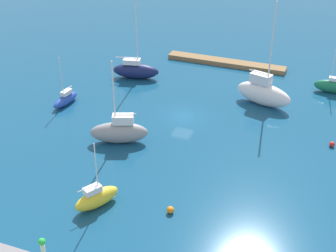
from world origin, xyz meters
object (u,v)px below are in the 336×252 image
sailboat_white_along_channel (263,93)px  sailboat_gray_by_breakwater (119,131)px  sailboat_yellow_mid_basin (97,198)px  mooring_buoy_orange (170,210)px  sailboat_green_east_end (331,86)px  sailboat_blue_inner_mooring (65,99)px  pier_dock (226,62)px  sailboat_navy_outer_mooring (136,70)px  mooring_buoy_red (332,144)px

sailboat_white_along_channel → sailboat_gray_by_breakwater: bearing=-116.5°
sailboat_yellow_mid_basin → sailboat_gray_by_breakwater: sailboat_gray_by_breakwater is taller
sailboat_white_along_channel → mooring_buoy_orange: sailboat_white_along_channel is taller
sailboat_green_east_end → sailboat_blue_inner_mooring: (32.65, 16.21, -0.22)m
sailboat_white_along_channel → sailboat_gray_by_breakwater: size_ratio=1.37×
pier_dock → sailboat_gray_by_breakwater: size_ratio=1.83×
pier_dock → sailboat_white_along_channel: 13.84m
sailboat_green_east_end → sailboat_yellow_mid_basin: 38.27m
sailboat_gray_by_breakwater → mooring_buoy_orange: (-9.85, 9.57, -1.10)m
sailboat_navy_outer_mooring → sailboat_gray_by_breakwater: 17.72m
pier_dock → mooring_buoy_red: (-17.45, 18.73, -0.03)m
sailboat_gray_by_breakwater → mooring_buoy_red: (-23.14, -7.74, -1.14)m
pier_dock → sailboat_green_east_end: size_ratio=2.47×
pier_dock → sailboat_green_east_end: (-16.15, 4.32, 0.65)m
sailboat_navy_outer_mooring → sailboat_blue_inner_mooring: bearing=-128.2°
sailboat_yellow_mid_basin → sailboat_gray_by_breakwater: bearing=45.2°
sailboat_blue_inner_mooring → mooring_buoy_orange: (-20.66, 15.51, -0.42)m
sailboat_navy_outer_mooring → mooring_buoy_red: sailboat_navy_outer_mooring is taller
sailboat_gray_by_breakwater → mooring_buoy_orange: size_ratio=14.48×
sailboat_green_east_end → sailboat_yellow_mid_basin: sailboat_green_east_end is taller
sailboat_blue_inner_mooring → mooring_buoy_orange: sailboat_blue_inner_mooring is taller
sailboat_gray_by_breakwater → mooring_buoy_orange: bearing=114.7°
sailboat_green_east_end → mooring_buoy_red: (-1.29, 14.41, -0.68)m
sailboat_blue_inner_mooring → pier_dock: bearing=148.3°
sailboat_yellow_mid_basin → mooring_buoy_red: size_ratio=11.24×
sailboat_green_east_end → sailboat_blue_inner_mooring: 36.46m
sailboat_white_along_channel → sailboat_navy_outer_mooring: 19.20m
sailboat_gray_by_breakwater → mooring_buoy_red: bearing=177.4°
sailboat_white_along_channel → sailboat_blue_inner_mooring: size_ratio=2.07×
sailboat_white_along_channel → sailboat_yellow_mid_basin: 28.44m
sailboat_white_along_channel → mooring_buoy_orange: bearing=-83.3°
pier_dock → sailboat_yellow_mid_basin: (2.75, 37.59, 0.67)m
sailboat_green_east_end → sailboat_gray_by_breakwater: size_ratio=0.74×
sailboat_navy_outer_mooring → sailboat_yellow_mid_basin: (-8.43, 27.98, -0.27)m
sailboat_gray_by_breakwater → mooring_buoy_orange: 13.78m
mooring_buoy_red → mooring_buoy_orange: bearing=52.5°
sailboat_white_along_channel → mooring_buoy_orange: (3.79, 24.79, -1.37)m
sailboat_white_along_channel → sailboat_yellow_mid_basin: bearing=-96.7°
sailboat_yellow_mid_basin → mooring_buoy_red: (-20.20, -18.87, -0.70)m
sailboat_blue_inner_mooring → sailboat_green_east_end: bearing=123.5°
sailboat_green_east_end → sailboat_blue_inner_mooring: sailboat_green_east_end is taller
sailboat_green_east_end → mooring_buoy_orange: size_ratio=10.76×
sailboat_green_east_end → sailboat_white_along_channel: bearing=39.2°
mooring_buoy_orange → mooring_buoy_red: size_ratio=1.13×
pier_dock → mooring_buoy_red: bearing=133.0°
sailboat_green_east_end → pier_dock: bearing=-15.9°
sailboat_navy_outer_mooring → mooring_buoy_orange: size_ratio=17.75×
sailboat_white_along_channel → sailboat_navy_outer_mooring: bearing=-169.5°
sailboat_green_east_end → sailboat_gray_by_breakwater: sailboat_gray_by_breakwater is taller
sailboat_blue_inner_mooring → mooring_buoy_red: bearing=100.1°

